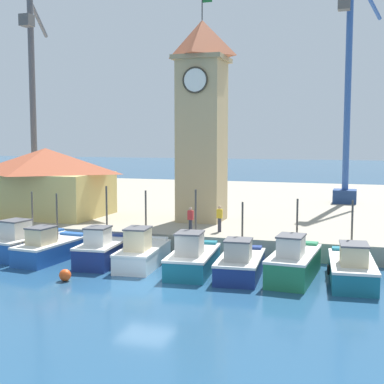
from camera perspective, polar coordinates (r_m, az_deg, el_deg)
The scene contains 17 objects.
ground_plane at distance 25.64m, azimuth -4.99°, elevation -9.77°, with size 300.00×300.00×0.00m, color navy.
quay_wharf at distance 50.91m, azimuth 6.83°, elevation -1.38°, with size 120.00×40.00×1.10m, color #9E937F.
fishing_boat_far_left at distance 32.83m, azimuth -17.35°, elevation -5.20°, with size 2.84×4.94×3.72m.
fishing_boat_left_outer at distance 31.23m, azimuth -14.86°, elevation -5.80°, with size 2.30×4.96×3.72m.
fishing_boat_left_inner at distance 29.76m, azimuth -9.45°, elevation -6.13°, with size 2.22×4.44×4.23m.
fishing_boat_mid_left at distance 28.96m, azimuth -5.33°, elevation -6.48°, with size 2.33×4.93×4.03m.
fishing_boat_center at distance 27.53m, azimuth 0.09°, elevation -7.08°, with size 2.50×5.02×4.21m.
fishing_boat_mid_right at distance 26.80m, azimuth 5.16°, elevation -7.58°, with size 2.39×4.75×3.67m.
fishing_boat_right_inner at distance 26.71m, azimuth 10.80°, elevation -7.41°, with size 2.25×5.14×3.88m.
fishing_boat_right_outer at distance 26.76m, azimuth 16.69°, elevation -7.79°, with size 2.51×5.37×3.88m.
clock_tower at distance 37.11m, azimuth 1.06°, elevation 8.07°, with size 3.45×3.45×15.31m.
warehouse_left at distance 41.22m, azimuth -15.28°, elevation 1.14°, with size 8.97×6.61×5.02m.
port_crane_near at distance 51.23m, azimuth -16.53°, elevation 7.21°, with size 3.51×7.91×18.68m.
port_crane_far at distance 49.25m, azimuth 16.30°, elevation 8.11°, with size 3.75×8.28×20.68m.
mooring_buoy at distance 26.71m, azimuth -13.38°, elevation -8.62°, with size 0.58×0.58×0.58m, color #E54C19.
dock_worker_near_tower at distance 32.30m, azimuth -0.15°, elevation -2.98°, with size 0.34×0.22×1.62m.
dock_worker_along_quay at distance 32.96m, azimuth 2.96°, elevation -2.81°, with size 0.34×0.22×1.62m.
Camera 1 is at (9.65, -22.74, 6.87)m, focal length 50.00 mm.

